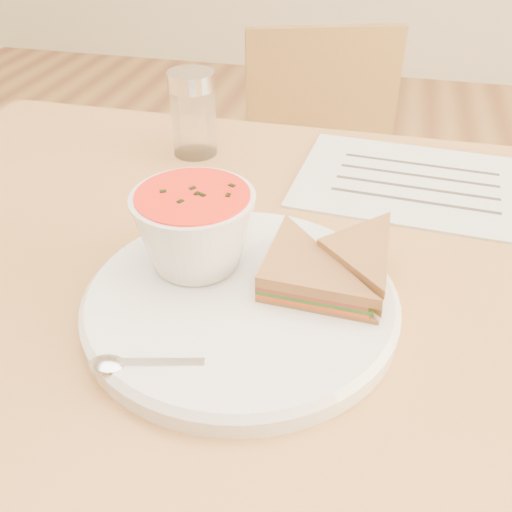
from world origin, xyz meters
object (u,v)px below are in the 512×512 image
(chair_far, at_px, (327,221))
(soup_bowl, at_px, (195,233))
(condiment_shaker, at_px, (193,114))
(plate, at_px, (241,302))
(dining_table, at_px, (244,454))

(chair_far, distance_m, soup_bowl, 0.82)
(soup_bowl, relative_size, condiment_shaker, 1.01)
(condiment_shaker, bearing_deg, chair_far, 69.54)
(chair_far, height_order, condiment_shaker, condiment_shaker)
(plate, distance_m, soup_bowl, 0.08)
(dining_table, height_order, plate, plate)
(plate, xyz_separation_m, condiment_shaker, (-0.15, 0.32, 0.05))
(dining_table, height_order, soup_bowl, soup_bowl)
(dining_table, bearing_deg, plate, -74.60)
(chair_far, xyz_separation_m, soup_bowl, (-0.06, -0.71, 0.41))
(chair_far, relative_size, plate, 2.68)
(plate, distance_m, condiment_shaker, 0.36)
(soup_bowl, bearing_deg, chair_far, 85.22)
(plate, relative_size, soup_bowl, 2.52)
(plate, height_order, soup_bowl, soup_bowl)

